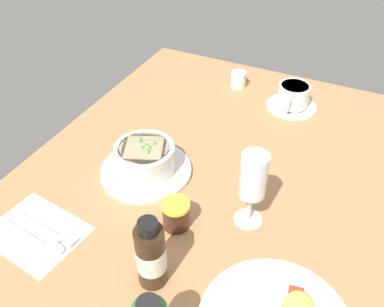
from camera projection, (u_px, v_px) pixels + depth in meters
The scene contains 8 objects.
ground_plane at pixel (210, 188), 90.23cm from camera, with size 110.00×84.00×3.00cm, color #B27F51.
porridge_bowl at pixel (145, 161), 89.64cm from camera, with size 20.24×20.24×8.05cm.
cutlery_setting at pixel (38, 233), 78.22cm from camera, with size 15.94×19.38×0.90cm.
coffee_cup at pixel (293, 97), 110.65cm from camera, with size 13.90×13.64×6.69cm.
creamer_jug at pixel (239, 79), 119.88cm from camera, with size 5.39×4.44×5.15cm.
wine_glass at pixel (253, 179), 74.19cm from camera, with size 5.69×5.69×16.46cm.
jam_jar at pixel (176, 214), 78.13cm from camera, with size 5.45×5.45×6.02cm.
sauce_bottle_brown at pixel (151, 255), 66.58cm from camera, with size 5.05×5.05×14.70cm.
Camera 1 is at (60.25, 24.31, 61.70)cm, focal length 38.31 mm.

